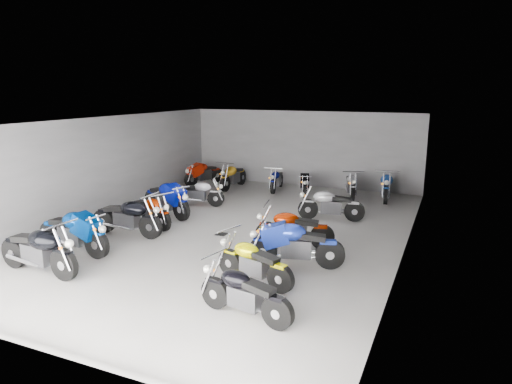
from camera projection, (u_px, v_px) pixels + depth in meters
ground at (229, 230)px, 13.64m from camera, size 14.00×14.00×0.00m
wall_back at (303, 149)px, 19.54m from camera, size 10.00×0.10×3.20m
wall_left at (95, 166)px, 15.24m from camera, size 0.10×14.00×3.20m
wall_right at (408, 192)px, 11.34m from camera, size 0.10×14.00×3.20m
ceiling at (228, 121)px, 12.93m from camera, size 10.00×14.00×0.04m
drain_grate at (222, 234)px, 13.19m from camera, size 0.32×0.32×0.01m
motorcycle_left_a at (39, 250)px, 10.26m from camera, size 2.37×0.50×1.04m
motorcycle_left_b at (74, 232)px, 11.56m from camera, size 2.37×0.51×1.04m
motorcycle_left_c at (128, 217)px, 12.96m from camera, size 2.30×0.47×1.01m
motorcycle_left_d at (150, 211)px, 13.87m from camera, size 1.97×0.84×0.90m
motorcycle_left_e at (167, 199)px, 14.99m from camera, size 2.29×1.01×1.05m
motorcycle_left_f at (198, 193)px, 16.28m from camera, size 1.95×0.67×0.88m
motorcycle_right_a at (244, 293)px, 8.29m from camera, size 2.00×0.55×0.88m
motorcycle_right_b at (253, 262)px, 9.77m from camera, size 1.98×0.68×0.89m
motorcycle_right_c at (295, 245)px, 10.68m from camera, size 2.24×0.76×1.00m
motorcycle_right_d at (293, 229)px, 12.04m from camera, size 2.10×0.61×0.93m
motorcycle_right_f at (330, 205)px, 14.52m from camera, size 2.10×0.63×0.93m
motorcycle_back_a at (203, 173)px, 19.94m from camera, size 0.84×2.01×0.92m
motorcycle_back_b at (233, 176)px, 19.21m from camera, size 0.42×2.17×0.96m
motorcycle_back_c at (277, 180)px, 18.77m from camera, size 0.47×1.92×0.84m
motorcycle_back_d at (304, 183)px, 18.12m from camera, size 0.73×1.80×0.82m
motorcycle_back_e at (351, 184)px, 17.65m from camera, size 0.74×2.01×0.91m
motorcycle_back_f at (386, 186)px, 17.22m from camera, size 0.53×2.26×0.99m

